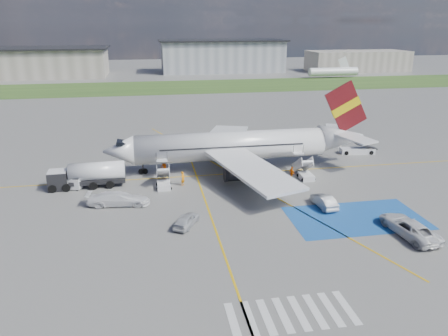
{
  "coord_description": "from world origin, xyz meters",
  "views": [
    {
      "loc": [
        -11.04,
        -42.69,
        19.7
      ],
      "look_at": [
        -2.61,
        4.42,
        3.5
      ],
      "focal_mm": 35.0,
      "sensor_mm": 36.0,
      "label": 1
    }
  ],
  "objects_px": {
    "belt_loader": "(357,151)",
    "fuel_tanker": "(88,177)",
    "gpu_cart": "(74,184)",
    "car_silver_b": "(324,201)",
    "van_white_a": "(409,225)",
    "van_white_b": "(118,197)",
    "car_silver_a": "(186,220)",
    "airliner": "(241,145)"
  },
  "relations": [
    {
      "from": "car_silver_a",
      "to": "car_silver_b",
      "type": "xyz_separation_m",
      "value": [
        15.51,
        2.07,
        0.04
      ]
    },
    {
      "from": "car_silver_a",
      "to": "van_white_b",
      "type": "height_order",
      "value": "van_white_b"
    },
    {
      "from": "car_silver_b",
      "to": "gpu_cart",
      "type": "bearing_deg",
      "value": -24.79
    },
    {
      "from": "fuel_tanker",
      "to": "car_silver_b",
      "type": "distance_m",
      "value": 28.68
    },
    {
      "from": "airliner",
      "to": "car_silver_a",
      "type": "bearing_deg",
      "value": -118.92
    },
    {
      "from": "car_silver_b",
      "to": "airliner",
      "type": "bearing_deg",
      "value": -71.32
    },
    {
      "from": "fuel_tanker",
      "to": "belt_loader",
      "type": "height_order",
      "value": "fuel_tanker"
    },
    {
      "from": "van_white_b",
      "to": "gpu_cart",
      "type": "bearing_deg",
      "value": 51.03
    },
    {
      "from": "car_silver_a",
      "to": "van_white_b",
      "type": "xyz_separation_m",
      "value": [
        -6.99,
        6.63,
        0.35
      ]
    },
    {
      "from": "car_silver_a",
      "to": "van_white_a",
      "type": "distance_m",
      "value": 21.76
    },
    {
      "from": "gpu_cart",
      "to": "van_white_b",
      "type": "distance_m",
      "value": 8.22
    },
    {
      "from": "gpu_cart",
      "to": "car_silver_b",
      "type": "height_order",
      "value": "gpu_cart"
    },
    {
      "from": "airliner",
      "to": "van_white_a",
      "type": "bearing_deg",
      "value": -62.33
    },
    {
      "from": "fuel_tanker",
      "to": "car_silver_a",
      "type": "distance_m",
      "value": 17.1
    },
    {
      "from": "belt_loader",
      "to": "van_white_b",
      "type": "bearing_deg",
      "value": -151.22
    },
    {
      "from": "belt_loader",
      "to": "gpu_cart",
      "type": "bearing_deg",
      "value": -161.62
    },
    {
      "from": "van_white_a",
      "to": "van_white_b",
      "type": "relative_size",
      "value": 1.06
    },
    {
      "from": "gpu_cart",
      "to": "car_silver_b",
      "type": "xyz_separation_m",
      "value": [
        28.16,
        -10.51,
        -0.01
      ]
    },
    {
      "from": "fuel_tanker",
      "to": "belt_loader",
      "type": "bearing_deg",
      "value": 8.91
    },
    {
      "from": "fuel_tanker",
      "to": "car_silver_b",
      "type": "height_order",
      "value": "fuel_tanker"
    },
    {
      "from": "airliner",
      "to": "belt_loader",
      "type": "bearing_deg",
      "value": 11.46
    },
    {
      "from": "car_silver_b",
      "to": "van_white_b",
      "type": "bearing_deg",
      "value": -15.77
    },
    {
      "from": "fuel_tanker",
      "to": "gpu_cart",
      "type": "relative_size",
      "value": 4.27
    },
    {
      "from": "car_silver_b",
      "to": "van_white_a",
      "type": "relative_size",
      "value": 0.78
    },
    {
      "from": "fuel_tanker",
      "to": "gpu_cart",
      "type": "distance_m",
      "value": 1.88
    },
    {
      "from": "gpu_cart",
      "to": "van_white_b",
      "type": "relative_size",
      "value": 0.42
    },
    {
      "from": "fuel_tanker",
      "to": "belt_loader",
      "type": "xyz_separation_m",
      "value": [
        39.7,
        7.6,
        -0.89
      ]
    },
    {
      "from": "belt_loader",
      "to": "fuel_tanker",
      "type": "bearing_deg",
      "value": -161.9
    },
    {
      "from": "belt_loader",
      "to": "car_silver_b",
      "type": "xyz_separation_m",
      "value": [
        -13.24,
        -18.65,
        0.29
      ]
    },
    {
      "from": "fuel_tanker",
      "to": "van_white_a",
      "type": "distance_m",
      "value": 37.06
    },
    {
      "from": "belt_loader",
      "to": "van_white_b",
      "type": "xyz_separation_m",
      "value": [
        -35.74,
        -14.1,
        0.6
      ]
    },
    {
      "from": "car_silver_b",
      "to": "van_white_b",
      "type": "relative_size",
      "value": 0.82
    },
    {
      "from": "fuel_tanker",
      "to": "van_white_b",
      "type": "height_order",
      "value": "fuel_tanker"
    },
    {
      "from": "gpu_cart",
      "to": "van_white_b",
      "type": "bearing_deg",
      "value": -27.98
    },
    {
      "from": "car_silver_b",
      "to": "van_white_a",
      "type": "xyz_separation_m",
      "value": [
        5.5,
        -7.7,
        0.33
      ]
    },
    {
      "from": "fuel_tanker",
      "to": "gpu_cart",
      "type": "height_order",
      "value": "fuel_tanker"
    },
    {
      "from": "fuel_tanker",
      "to": "car_silver_a",
      "type": "height_order",
      "value": "fuel_tanker"
    },
    {
      "from": "belt_loader",
      "to": "car_silver_b",
      "type": "bearing_deg",
      "value": -118.11
    },
    {
      "from": "belt_loader",
      "to": "car_silver_a",
      "type": "relative_size",
      "value": 1.47
    },
    {
      "from": "belt_loader",
      "to": "car_silver_b",
      "type": "height_order",
      "value": "belt_loader"
    },
    {
      "from": "belt_loader",
      "to": "van_white_a",
      "type": "relative_size",
      "value": 1.05
    },
    {
      "from": "car_silver_b",
      "to": "van_white_a",
      "type": "height_order",
      "value": "van_white_a"
    }
  ]
}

